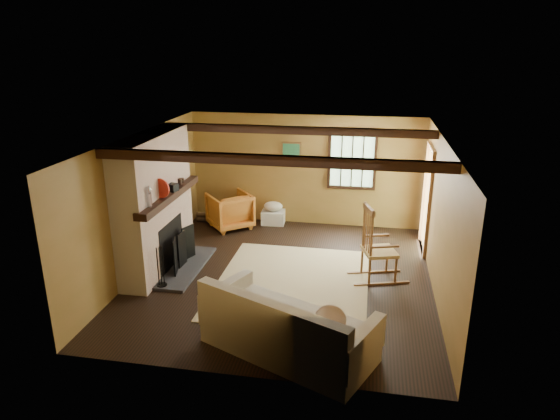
% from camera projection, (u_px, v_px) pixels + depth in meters
% --- Properties ---
extents(ground, '(5.50, 5.50, 0.00)m').
position_uv_depth(ground, '(283.00, 276.00, 8.61)').
color(ground, black).
rests_on(ground, ground).
extents(room_envelope, '(5.02, 5.52, 2.44)m').
position_uv_depth(room_envelope, '(299.00, 182.00, 8.29)').
color(room_envelope, olive).
rests_on(room_envelope, ground).
extents(fireplace, '(1.02, 2.30, 2.40)m').
position_uv_depth(fireplace, '(157.00, 209.00, 8.64)').
color(fireplace, '#A0573E').
rests_on(fireplace, ground).
extents(rug, '(2.50, 3.00, 0.01)m').
position_uv_depth(rug, '(292.00, 282.00, 8.39)').
color(rug, beige).
rests_on(rug, ground).
extents(rocking_chair, '(1.06, 0.75, 1.32)m').
position_uv_depth(rocking_chair, '(377.00, 249.00, 8.35)').
color(rocking_chair, tan).
rests_on(rocking_chair, ground).
extents(sofa, '(2.45, 1.84, 0.91)m').
position_uv_depth(sofa, '(286.00, 331.00, 6.40)').
color(sofa, beige).
rests_on(sofa, ground).
extents(firewood_pile, '(0.60, 0.11, 0.22)m').
position_uv_depth(firewood_pile, '(210.00, 217.00, 11.17)').
color(firewood_pile, brown).
rests_on(firewood_pile, ground).
extents(laundry_basket, '(0.52, 0.41, 0.30)m').
position_uv_depth(laundry_basket, '(273.00, 217.00, 11.05)').
color(laundry_basket, silver).
rests_on(laundry_basket, ground).
extents(basket_pillow, '(0.45, 0.37, 0.21)m').
position_uv_depth(basket_pillow, '(273.00, 206.00, 10.97)').
color(basket_pillow, beige).
rests_on(basket_pillow, laundry_basket).
extents(armchair, '(1.18, 1.18, 0.77)m').
position_uv_depth(armchair, '(230.00, 210.00, 10.76)').
color(armchair, '#BF6026').
rests_on(armchair, ground).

